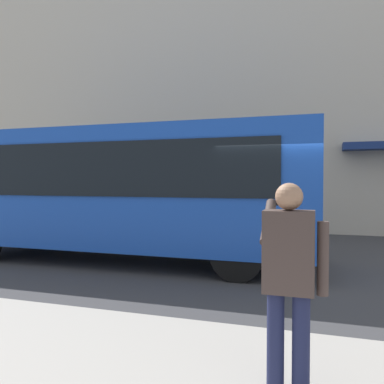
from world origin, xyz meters
name	(u,v)px	position (x,y,z in m)	size (l,w,h in m)	color
ground_plane	(289,274)	(0.00, 0.00, 0.00)	(60.00, 60.00, 0.00)	#38383A
building_facade_far	(304,66)	(-0.02, -6.80, 5.99)	(28.00, 1.55, 12.00)	beige
red_bus	(119,189)	(3.90, -0.17, 1.68)	(9.05, 2.54, 3.08)	#1947AD
pedestrian_photographer	(289,271)	(-0.33, 4.86, 1.14)	(0.53, 0.52, 1.70)	#1E2347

